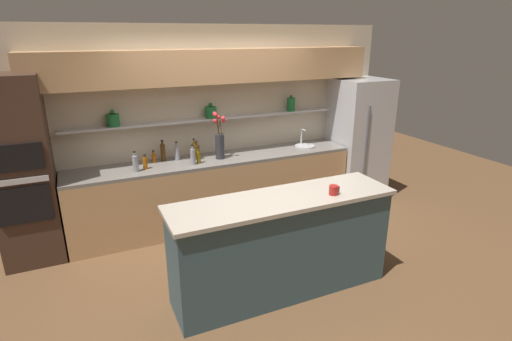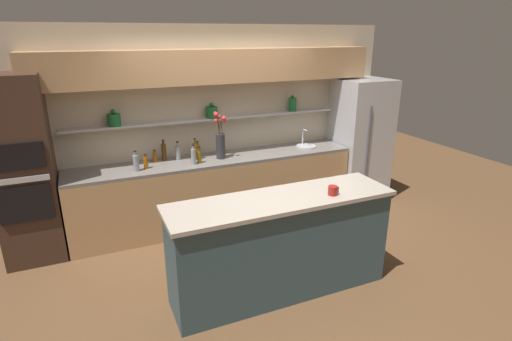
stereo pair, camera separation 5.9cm
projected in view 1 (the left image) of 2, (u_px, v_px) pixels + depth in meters
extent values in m
plane|color=brown|center=(260.00, 264.00, 4.53)|extent=(12.00, 12.00, 0.00)
cube|color=beige|center=(211.00, 124.00, 5.48)|extent=(5.20, 0.10, 2.60)
cube|color=#B7B7BC|center=(209.00, 119.00, 5.30)|extent=(3.68, 0.18, 0.02)
cylinder|color=#19602D|center=(113.00, 120.00, 4.79)|extent=(0.15, 0.15, 0.15)
sphere|color=#19602D|center=(112.00, 112.00, 4.76)|extent=(0.05, 0.05, 0.05)
cylinder|color=#19602D|center=(211.00, 112.00, 5.27)|extent=(0.15, 0.15, 0.15)
sphere|color=#19602D|center=(210.00, 105.00, 5.24)|extent=(0.05, 0.05, 0.05)
cylinder|color=#19602D|center=(291.00, 104.00, 5.74)|extent=(0.12, 0.12, 0.19)
sphere|color=#19602D|center=(291.00, 96.00, 5.70)|extent=(0.04, 0.04, 0.04)
cube|color=tan|center=(214.00, 66.00, 5.03)|extent=(4.42, 0.34, 0.42)
cube|color=tan|center=(217.00, 192.00, 5.42)|extent=(3.78, 0.62, 0.88)
cube|color=slate|center=(216.00, 160.00, 5.27)|extent=(3.78, 0.62, 0.04)
cube|color=#334C56|center=(282.00, 247.00, 3.93)|extent=(2.16, 0.55, 0.98)
cube|color=#ADA393|center=(283.00, 200.00, 3.76)|extent=(2.22, 0.61, 0.04)
cube|color=#B7B7BC|center=(358.00, 140.00, 6.13)|extent=(0.76, 0.70, 1.85)
cylinder|color=#4C4C51|center=(367.00, 141.00, 5.73)|extent=(0.02, 0.02, 1.02)
cube|color=#3D281E|center=(22.00, 172.00, 4.36)|extent=(0.62, 0.62, 2.10)
cube|color=black|center=(24.00, 205.00, 4.17)|extent=(0.52, 0.02, 0.40)
cube|color=black|center=(15.00, 158.00, 4.00)|extent=(0.52, 0.02, 0.28)
cube|color=#B7B7BC|center=(19.00, 181.00, 4.08)|extent=(0.54, 0.02, 0.06)
cylinder|color=#2D2D33|center=(220.00, 146.00, 5.21)|extent=(0.12, 0.12, 0.33)
cylinder|color=#4C3319|center=(218.00, 124.00, 5.10)|extent=(0.02, 0.05, 0.26)
sphere|color=red|center=(215.00, 115.00, 5.03)|extent=(0.06, 0.06, 0.06)
cylinder|color=#4C3319|center=(221.00, 126.00, 5.11)|extent=(0.02, 0.02, 0.22)
sphere|color=red|center=(223.00, 118.00, 5.05)|extent=(0.06, 0.06, 0.06)
cylinder|color=#4C3319|center=(218.00, 124.00, 5.11)|extent=(0.01, 0.06, 0.27)
sphere|color=red|center=(214.00, 113.00, 5.05)|extent=(0.04, 0.04, 0.04)
cylinder|color=#4C3319|center=(221.00, 127.00, 5.12)|extent=(0.03, 0.03, 0.18)
sphere|color=red|center=(224.00, 121.00, 5.07)|extent=(0.05, 0.05, 0.05)
cylinder|color=#4C3319|center=(218.00, 128.00, 5.11)|extent=(0.02, 0.04, 0.18)
sphere|color=red|center=(215.00, 121.00, 5.06)|extent=(0.05, 0.05, 0.05)
cylinder|color=#4C3319|center=(219.00, 126.00, 5.14)|extent=(0.04, 0.02, 0.21)
sphere|color=red|center=(219.00, 117.00, 5.14)|extent=(0.05, 0.05, 0.05)
cylinder|color=#B7B7BC|center=(305.00, 146.00, 5.80)|extent=(0.29, 0.29, 0.02)
cylinder|color=#B7B7BC|center=(301.00, 136.00, 5.85)|extent=(0.02, 0.02, 0.22)
cylinder|color=#B7B7BC|center=(304.00, 130.00, 5.77)|extent=(0.02, 0.12, 0.02)
cylinder|color=brown|center=(199.00, 158.00, 5.05)|extent=(0.05, 0.05, 0.15)
cylinder|color=brown|center=(198.00, 150.00, 5.01)|extent=(0.03, 0.03, 0.05)
cylinder|color=black|center=(198.00, 148.00, 5.00)|extent=(0.03, 0.03, 0.01)
cylinder|color=olive|center=(194.00, 150.00, 5.30)|extent=(0.06, 0.06, 0.19)
cylinder|color=olive|center=(194.00, 141.00, 5.27)|extent=(0.03, 0.03, 0.05)
cylinder|color=black|center=(194.00, 139.00, 5.25)|extent=(0.03, 0.03, 0.01)
cylinder|color=#4C2D0C|center=(197.00, 152.00, 5.20)|extent=(0.07, 0.07, 0.19)
cylinder|color=#4C2D0C|center=(196.00, 144.00, 5.16)|extent=(0.03, 0.03, 0.04)
cylinder|color=black|center=(196.00, 142.00, 5.15)|extent=(0.03, 0.03, 0.01)
cylinder|color=#9E4C0A|center=(154.00, 158.00, 5.08)|extent=(0.05, 0.05, 0.11)
cylinder|color=#9E4C0A|center=(153.00, 153.00, 5.06)|extent=(0.03, 0.03, 0.04)
cylinder|color=black|center=(153.00, 151.00, 5.05)|extent=(0.03, 0.03, 0.01)
cylinder|color=gray|center=(193.00, 157.00, 4.99)|extent=(0.06, 0.06, 0.20)
cylinder|color=gray|center=(192.00, 148.00, 4.95)|extent=(0.03, 0.03, 0.04)
cylinder|color=black|center=(192.00, 145.00, 4.94)|extent=(0.03, 0.03, 0.01)
cylinder|color=gray|center=(177.00, 153.00, 5.17)|extent=(0.07, 0.07, 0.19)
cylinder|color=gray|center=(177.00, 145.00, 5.13)|extent=(0.03, 0.03, 0.04)
cylinder|color=black|center=(176.00, 142.00, 5.12)|extent=(0.03, 0.03, 0.01)
cylinder|color=#4C2D0C|center=(163.00, 153.00, 5.14)|extent=(0.06, 0.06, 0.21)
cylinder|color=#4C2D0C|center=(162.00, 143.00, 5.10)|extent=(0.03, 0.03, 0.04)
cylinder|color=black|center=(162.00, 141.00, 5.09)|extent=(0.03, 0.03, 0.01)
cylinder|color=gray|center=(135.00, 164.00, 4.73)|extent=(0.07, 0.07, 0.19)
cylinder|color=gray|center=(134.00, 154.00, 4.69)|extent=(0.03, 0.03, 0.04)
cylinder|color=black|center=(134.00, 152.00, 4.68)|extent=(0.03, 0.03, 0.01)
cylinder|color=#9E4C0A|center=(145.00, 164.00, 4.83)|extent=(0.05, 0.05, 0.14)
cylinder|color=#9E4C0A|center=(145.00, 157.00, 4.80)|extent=(0.03, 0.03, 0.04)
cylinder|color=black|center=(144.00, 155.00, 4.80)|extent=(0.03, 0.03, 0.01)
cylinder|color=maroon|center=(334.00, 190.00, 3.81)|extent=(0.09, 0.09, 0.09)
cube|color=maroon|center=(338.00, 189.00, 3.83)|extent=(0.02, 0.01, 0.06)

